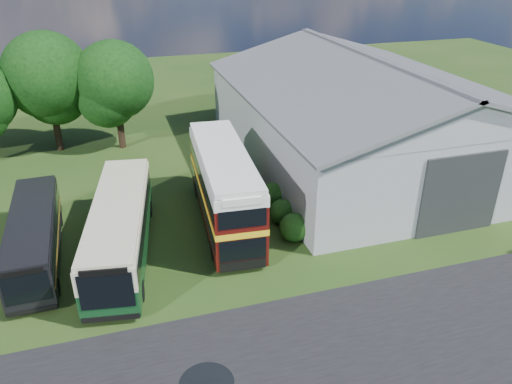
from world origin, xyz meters
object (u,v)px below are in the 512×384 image
object	(u,v)px
bus_green_single	(120,227)
bus_maroon_double	(224,188)
bus_dark_single	(34,236)
storage_shed	(364,107)

from	to	relation	value
bus_green_single	bus_maroon_double	bearing A→B (deg)	24.33
bus_maroon_double	bus_dark_single	distance (m)	10.74
storage_shed	bus_green_single	distance (m)	21.05
storage_shed	bus_maroon_double	distance (m)	14.68
storage_shed	bus_green_single	xyz separation A→B (m)	(-18.99, -8.73, -2.43)
bus_maroon_double	bus_dark_single	size ratio (longest dim) A/B	1.12
storage_shed	bus_dark_single	bearing A→B (deg)	-161.40
storage_shed	bus_maroon_double	size ratio (longest dim) A/B	2.21
bus_green_single	bus_maroon_double	xyz separation A→B (m)	(6.22, 1.72, 0.64)
bus_green_single	bus_maroon_double	size ratio (longest dim) A/B	1.07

